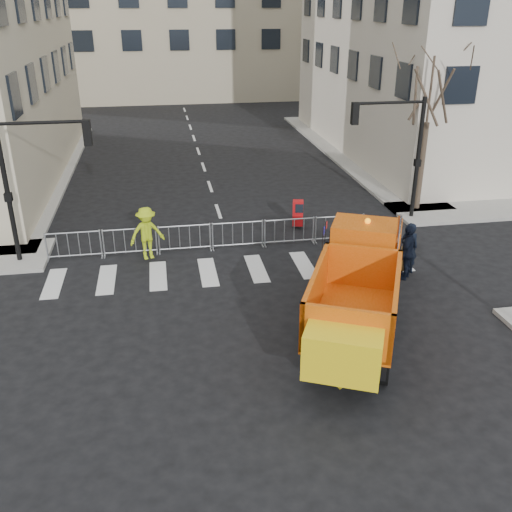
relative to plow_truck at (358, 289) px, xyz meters
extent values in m
plane|color=black|center=(-2.77, -0.52, -1.51)|extent=(120.00, 120.00, 0.00)
cube|color=gray|center=(-2.77, 7.98, -1.44)|extent=(64.00, 5.00, 0.15)
cylinder|color=black|center=(-10.77, 6.98, 1.19)|extent=(0.18, 0.18, 5.40)
cylinder|color=black|center=(5.73, 8.98, 1.19)|extent=(0.18, 0.18, 5.40)
cube|color=black|center=(0.09, 0.19, -0.66)|extent=(4.59, 6.72, 0.40)
cylinder|color=black|center=(0.22, 2.69, -1.02)|extent=(0.70, 1.03, 0.99)
cylinder|color=black|center=(1.92, 1.90, -1.02)|extent=(0.70, 1.03, 0.99)
cylinder|color=black|center=(-1.26, -0.47, -1.02)|extent=(0.70, 1.03, 0.99)
cylinder|color=black|center=(0.45, -1.27, -1.02)|extent=(0.70, 1.03, 0.99)
cylinder|color=black|center=(-1.75, -1.53, -1.02)|extent=(0.70, 1.03, 0.99)
cylinder|color=black|center=(-0.05, -2.32, -1.02)|extent=(0.70, 1.03, 0.99)
cube|color=#C6500B|center=(1.30, 2.78, -0.03)|extent=(2.31, 2.09, 0.90)
cube|color=#C6500B|center=(0.80, 1.73, 0.50)|extent=(2.47, 2.17, 1.61)
cylinder|color=silver|center=(1.37, 0.72, 0.82)|extent=(0.13, 0.13, 2.15)
cube|color=#C6500B|center=(-0.44, -0.95, 0.28)|extent=(3.70, 4.52, 1.48)
cube|color=yellow|center=(-1.47, -3.15, 0.01)|extent=(2.00, 1.57, 1.17)
cube|color=brown|center=(1.94, 4.17, -0.93)|extent=(2.82, 1.68, 1.01)
imported|color=black|center=(3.21, 3.74, -0.56)|extent=(0.73, 0.51, 1.92)
imported|color=black|center=(0.80, 3.42, -0.65)|extent=(0.95, 0.80, 1.72)
imported|color=black|center=(3.00, 3.31, -0.52)|extent=(1.15, 1.19, 2.00)
imported|color=#A4BE16|center=(-5.99, 6.28, -0.36)|extent=(1.46, 1.09, 2.01)
cube|color=#B60E11|center=(0.38, 8.73, -0.81)|extent=(0.53, 0.49, 1.10)
camera|label=1|loc=(-5.33, -13.75, 7.48)|focal=40.00mm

